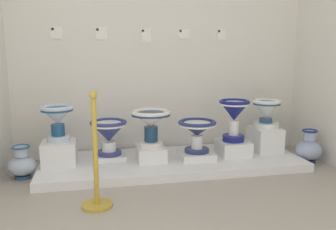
% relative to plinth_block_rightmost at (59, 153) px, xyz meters
% --- Properties ---
extents(wall_back, '(3.67, 0.06, 3.10)m').
position_rel_plinth_block_rightmost_xyz_m(wall_back, '(1.19, 0.52, 1.34)').
color(wall_back, silver).
rests_on(wall_back, ground_plane).
extents(display_platform, '(2.80, 1.01, 0.09)m').
position_rel_plinth_block_rightmost_xyz_m(display_platform, '(1.19, -0.03, -0.17)').
color(display_platform, white).
rests_on(display_platform, ground_plane).
extents(plinth_block_rightmost, '(0.34, 0.33, 0.24)m').
position_rel_plinth_block_rightmost_xyz_m(plinth_block_rightmost, '(0.00, 0.00, 0.00)').
color(plinth_block_rightmost, white).
rests_on(plinth_block_rightmost, display_platform).
extents(antique_toilet_rightmost, '(0.34, 0.34, 0.37)m').
position_rel_plinth_block_rightmost_xyz_m(antique_toilet_rightmost, '(-0.00, -0.00, 0.37)').
color(antique_toilet_rightmost, silver).
rests_on(antique_toilet_rightmost, plinth_block_rightmost).
extents(plinth_block_central_ornate, '(0.35, 0.29, 0.05)m').
position_rel_plinth_block_rightmost_xyz_m(plinth_block_central_ornate, '(0.51, 0.06, -0.10)').
color(plinth_block_central_ornate, white).
rests_on(plinth_block_central_ornate, display_platform).
extents(antique_toilet_central_ornate, '(0.39, 0.39, 0.37)m').
position_rel_plinth_block_rightmost_xyz_m(antique_toilet_central_ornate, '(0.51, 0.06, 0.18)').
color(antique_toilet_central_ornate, navy).
rests_on(antique_toilet_central_ornate, plinth_block_central_ornate).
extents(plinth_block_tall_cobalt, '(0.30, 0.33, 0.14)m').
position_rel_plinth_block_rightmost_xyz_m(plinth_block_tall_cobalt, '(0.95, -0.05, -0.05)').
color(plinth_block_tall_cobalt, white).
rests_on(plinth_block_tall_cobalt, display_platform).
extents(antique_toilet_tall_cobalt, '(0.43, 0.43, 0.40)m').
position_rel_plinth_block_rightmost_xyz_m(antique_toilet_tall_cobalt, '(0.95, -0.05, 0.31)').
color(antique_toilet_tall_cobalt, white).
rests_on(antique_toilet_tall_cobalt, plinth_block_tall_cobalt).
extents(plinth_block_leftmost, '(0.36, 0.32, 0.08)m').
position_rel_plinth_block_rightmost_xyz_m(plinth_block_leftmost, '(1.44, -0.11, -0.08)').
color(plinth_block_leftmost, white).
rests_on(plinth_block_leftmost, display_platform).
extents(antique_toilet_leftmost, '(0.41, 0.41, 0.35)m').
position_rel_plinth_block_rightmost_xyz_m(antique_toilet_leftmost, '(1.44, -0.11, 0.21)').
color(antique_toilet_leftmost, navy).
rests_on(antique_toilet_leftmost, plinth_block_leftmost).
extents(plinth_block_slender_white, '(0.33, 0.35, 0.16)m').
position_rel_plinth_block_rightmost_xyz_m(plinth_block_slender_white, '(1.89, -0.04, -0.04)').
color(plinth_block_slender_white, white).
rests_on(plinth_block_slender_white, display_platform).
extents(antique_toilet_slender_white, '(0.34, 0.34, 0.47)m').
position_rel_plinth_block_rightmost_xyz_m(antique_toilet_slender_white, '(1.89, -0.04, 0.36)').
color(antique_toilet_slender_white, navy).
rests_on(antique_toilet_slender_white, plinth_block_slender_white).
extents(plinth_block_squat_floral, '(0.30, 0.39, 0.28)m').
position_rel_plinth_block_rightmost_xyz_m(plinth_block_squat_floral, '(2.33, 0.06, 0.02)').
color(plinth_block_squat_floral, white).
rests_on(plinth_block_squat_floral, display_platform).
extents(antique_toilet_squat_floral, '(0.33, 0.33, 0.33)m').
position_rel_plinth_block_rightmost_xyz_m(antique_toilet_squat_floral, '(2.33, 0.06, 0.35)').
color(antique_toilet_squat_floral, white).
rests_on(antique_toilet_squat_floral, plinth_block_squat_floral).
extents(info_placard_first, '(0.12, 0.01, 0.13)m').
position_rel_plinth_block_rightmost_xyz_m(info_placard_first, '(-0.01, 0.49, 1.24)').
color(info_placard_first, white).
extents(info_placard_second, '(0.13, 0.01, 0.14)m').
position_rel_plinth_block_rightmost_xyz_m(info_placard_second, '(0.48, 0.49, 1.23)').
color(info_placard_second, white).
extents(info_placard_third, '(0.11, 0.01, 0.16)m').
position_rel_plinth_block_rightmost_xyz_m(info_placard_third, '(0.99, 0.49, 1.22)').
color(info_placard_third, white).
extents(info_placard_fourth, '(0.14, 0.01, 0.11)m').
position_rel_plinth_block_rightmost_xyz_m(info_placard_fourth, '(1.44, 0.49, 1.24)').
color(info_placard_fourth, white).
extents(info_placard_fifth, '(0.11, 0.01, 0.13)m').
position_rel_plinth_block_rightmost_xyz_m(info_placard_fifth, '(1.91, 0.49, 1.24)').
color(info_placard_fifth, white).
extents(decorative_vase_corner, '(0.27, 0.27, 0.33)m').
position_rel_plinth_block_rightmost_xyz_m(decorative_vase_corner, '(-0.35, -0.10, -0.07)').
color(decorative_vase_corner, '#2C537C').
rests_on(decorative_vase_corner, ground_plane).
extents(decorative_vase_spare, '(0.29, 0.29, 0.38)m').
position_rel_plinth_block_rightmost_xyz_m(decorative_vase_spare, '(2.73, -0.22, -0.05)').
color(decorative_vase_spare, navy).
rests_on(decorative_vase_spare, ground_plane).
extents(stanchion_post_near_left, '(0.25, 0.25, 0.94)m').
position_rel_plinth_block_rightmost_xyz_m(stanchion_post_near_left, '(0.37, -0.93, 0.07)').
color(stanchion_post_near_left, gold).
rests_on(stanchion_post_near_left, ground_plane).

